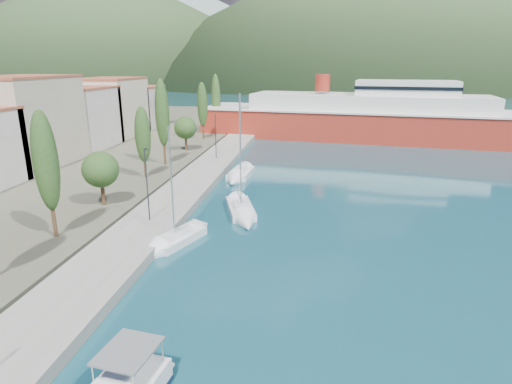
# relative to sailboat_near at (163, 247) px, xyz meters

# --- Properties ---
(ground) EXTENTS (1400.00, 1400.00, 0.00)m
(ground) POSITION_rel_sailboat_near_xyz_m (6.41, 110.46, -0.28)
(ground) COLOR #164855
(quay) EXTENTS (5.00, 88.00, 0.80)m
(quay) POSITION_rel_sailboat_near_xyz_m (-2.59, 16.46, 0.12)
(quay) COLOR gray
(quay) RESTS_ON ground
(hills_far) EXTENTS (1480.00, 900.00, 180.00)m
(hills_far) POSITION_rel_sailboat_near_xyz_m (145.00, 609.19, 77.11)
(hills_far) COLOR gray
(hills_far) RESTS_ON ground
(hills_near) EXTENTS (1010.00, 520.00, 115.00)m
(hills_near) POSITION_rel_sailboat_near_xyz_m (104.46, 362.96, 48.90)
(hills_near) COLOR #354D29
(hills_near) RESTS_ON ground
(town_buildings) EXTENTS (9.20, 69.20, 11.30)m
(town_buildings) POSITION_rel_sailboat_near_xyz_m (-25.59, 27.36, 5.29)
(town_buildings) COLOR beige
(town_buildings) RESTS_ON land_strip
(tree_row) EXTENTS (3.35, 63.02, 10.98)m
(tree_row) POSITION_rel_sailboat_near_xyz_m (-8.45, 22.28, 5.57)
(tree_row) COLOR #47301E
(tree_row) RESTS_ON land_strip
(lamp_posts) EXTENTS (0.15, 47.09, 6.06)m
(lamp_posts) POSITION_rel_sailboat_near_xyz_m (-2.59, 4.98, 3.81)
(lamp_posts) COLOR #2D2D33
(lamp_posts) RESTS_ON quay
(sailboat_near) EXTENTS (4.44, 7.20, 9.95)m
(sailboat_near) POSITION_rel_sailboat_near_xyz_m (0.00, 0.00, 0.00)
(sailboat_near) COLOR silver
(sailboat_near) RESTS_ON ground
(sailboat_mid) EXTENTS (4.55, 8.50, 11.85)m
(sailboat_mid) POSITION_rel_sailboat_near_xyz_m (4.87, 7.38, 0.02)
(sailboat_mid) COLOR silver
(sailboat_mid) RESTS_ON ground
(sailboat_far) EXTENTS (2.88, 7.66, 11.06)m
(sailboat_far) POSITION_rel_sailboat_near_xyz_m (1.89, 20.49, 0.04)
(sailboat_far) COLOR silver
(sailboat_far) RESTS_ON ground
(ferry) EXTENTS (62.31, 21.67, 12.13)m
(ferry) POSITION_rel_sailboat_near_xyz_m (20.45, 52.40, 3.42)
(ferry) COLOR #A12A1C
(ferry) RESTS_ON ground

